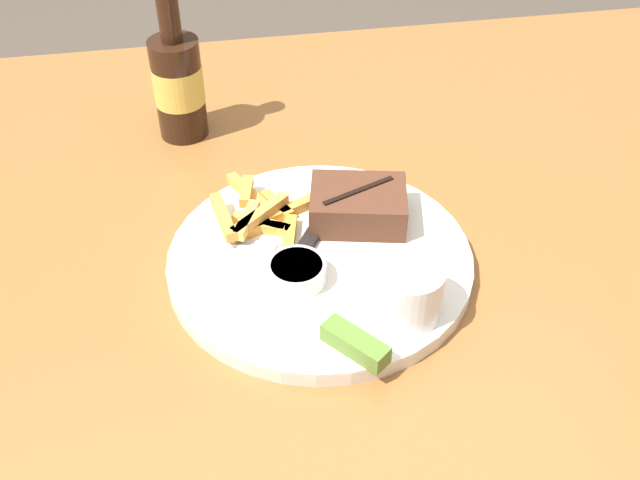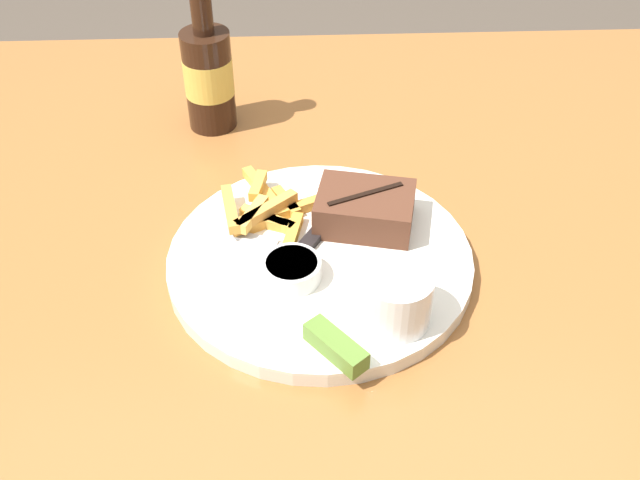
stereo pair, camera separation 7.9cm
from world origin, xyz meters
name	(u,v)px [view 2 (the right image)]	position (x,y,z in m)	size (l,w,h in m)	color
dining_table	(320,312)	(0.00, 0.00, 0.66)	(1.35, 1.12, 0.73)	#935B2D
dinner_plate	(320,260)	(0.00, 0.00, 0.74)	(0.33, 0.33, 0.02)	silver
steak_portion	(365,209)	(0.05, 0.05, 0.77)	(0.12, 0.10, 0.04)	#512D1E
fries_pile	(268,210)	(-0.06, 0.07, 0.76)	(0.13, 0.16, 0.02)	gold
coleslaw_cup	(397,296)	(0.07, -0.10, 0.78)	(0.07, 0.07, 0.06)	white
dipping_sauce_cup	(292,269)	(-0.03, -0.04, 0.76)	(0.06, 0.06, 0.02)	silver
pickle_spear	(336,346)	(0.01, -0.14, 0.76)	(0.06, 0.07, 0.02)	#567A2D
fork_utensil	(244,237)	(-0.08, 0.03, 0.75)	(0.13, 0.06, 0.00)	#B7B7BC
knife_utensil	(325,224)	(0.01, 0.05, 0.75)	(0.10, 0.15, 0.01)	#B7B7BC
beer_bottle	(208,74)	(-0.13, 0.29, 0.81)	(0.07, 0.07, 0.22)	black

